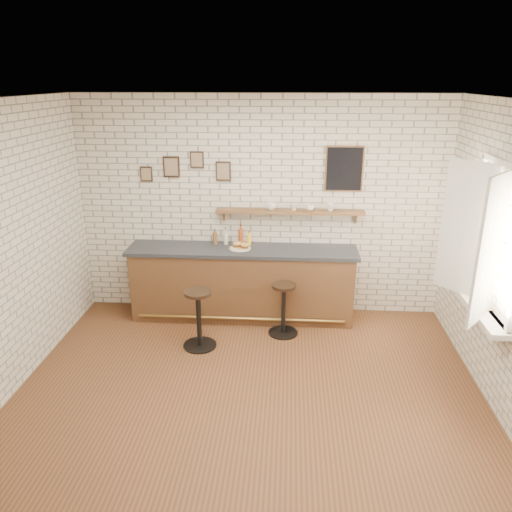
% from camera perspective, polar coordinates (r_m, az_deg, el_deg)
% --- Properties ---
extents(ground, '(5.00, 5.00, 0.00)m').
position_cam_1_polar(ground, '(5.63, -0.78, -14.70)').
color(ground, brown).
rests_on(ground, ground).
extents(bar_counter, '(3.10, 0.65, 1.01)m').
position_cam_1_polar(bar_counter, '(6.90, -1.56, -3.09)').
color(bar_counter, brown).
rests_on(bar_counter, ground).
extents(sandwich_plate, '(0.28, 0.28, 0.01)m').
position_cam_1_polar(sandwich_plate, '(6.71, -1.84, 0.88)').
color(sandwich_plate, white).
rests_on(sandwich_plate, bar_counter).
extents(ciabatta_sandwich, '(0.25, 0.17, 0.08)m').
position_cam_1_polar(ciabatta_sandwich, '(6.69, -1.75, 1.24)').
color(ciabatta_sandwich, '#DDAD5B').
rests_on(ciabatta_sandwich, sandwich_plate).
extents(potato_chips, '(0.25, 0.19, 0.00)m').
position_cam_1_polar(potato_chips, '(6.70, -2.03, 0.94)').
color(potato_chips, '#E3AD50').
rests_on(potato_chips, sandwich_plate).
extents(bitters_bottle_brown, '(0.06, 0.06, 0.21)m').
position_cam_1_polar(bitters_bottle_brown, '(6.89, -4.70, 2.05)').
color(bitters_bottle_brown, brown).
rests_on(bitters_bottle_brown, bar_counter).
extents(bitters_bottle_white, '(0.06, 0.06, 0.23)m').
position_cam_1_polar(bitters_bottle_white, '(6.87, -3.48, 2.11)').
color(bitters_bottle_white, beige).
rests_on(bitters_bottle_white, bar_counter).
extents(bitters_bottle_amber, '(0.07, 0.07, 0.29)m').
position_cam_1_polar(bitters_bottle_amber, '(6.84, -1.75, 2.24)').
color(bitters_bottle_amber, '#974018').
rests_on(bitters_bottle_amber, bar_counter).
extents(condiment_bottle_yellow, '(0.06, 0.06, 0.19)m').
position_cam_1_polar(condiment_bottle_yellow, '(6.84, -0.80, 1.95)').
color(condiment_bottle_yellow, yellow).
rests_on(condiment_bottle_yellow, bar_counter).
extents(bar_stool_left, '(0.42, 0.42, 0.75)m').
position_cam_1_polar(bar_stool_left, '(6.22, -6.56, -6.95)').
color(bar_stool_left, black).
rests_on(bar_stool_left, ground).
extents(bar_stool_right, '(0.40, 0.40, 0.70)m').
position_cam_1_polar(bar_stool_right, '(6.50, 3.17, -5.90)').
color(bar_stool_right, black).
rests_on(bar_stool_right, ground).
extents(wall_shelf, '(2.00, 0.18, 0.18)m').
position_cam_1_polar(wall_shelf, '(6.75, 3.88, 5.07)').
color(wall_shelf, brown).
rests_on(wall_shelf, ground).
extents(shelf_cup_a, '(0.17, 0.17, 0.10)m').
position_cam_1_polar(shelf_cup_a, '(6.73, 1.76, 5.71)').
color(shelf_cup_a, white).
rests_on(shelf_cup_a, wall_shelf).
extents(shelf_cup_b, '(0.12, 0.12, 0.08)m').
position_cam_1_polar(shelf_cup_b, '(6.73, 4.37, 5.57)').
color(shelf_cup_b, white).
rests_on(shelf_cup_b, wall_shelf).
extents(shelf_cup_c, '(0.14, 0.14, 0.09)m').
position_cam_1_polar(shelf_cup_c, '(6.73, 6.18, 5.55)').
color(shelf_cup_c, white).
rests_on(shelf_cup_c, wall_shelf).
extents(shelf_cup_d, '(0.13, 0.13, 0.10)m').
position_cam_1_polar(shelf_cup_d, '(6.75, 8.50, 5.53)').
color(shelf_cup_d, white).
rests_on(shelf_cup_d, wall_shelf).
extents(back_wall_decor, '(2.96, 0.02, 0.56)m').
position_cam_1_polar(back_wall_decor, '(6.70, 2.49, 9.97)').
color(back_wall_decor, black).
rests_on(back_wall_decor, ground).
extents(window_sill, '(0.20, 1.35, 0.06)m').
position_cam_1_polar(window_sill, '(5.79, 23.95, -5.32)').
color(window_sill, white).
rests_on(window_sill, ground).
extents(casement_window, '(0.40, 1.30, 1.56)m').
position_cam_1_polar(casement_window, '(5.52, 24.61, 1.76)').
color(casement_window, white).
rests_on(casement_window, ground).
extents(book_lower, '(0.18, 0.23, 0.02)m').
position_cam_1_polar(book_lower, '(5.72, 23.98, -5.17)').
color(book_lower, tan).
rests_on(book_lower, window_sill).
extents(book_upper, '(0.15, 0.21, 0.02)m').
position_cam_1_polar(book_upper, '(5.73, 23.96, -4.95)').
color(book_upper, tan).
rests_on(book_upper, book_lower).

